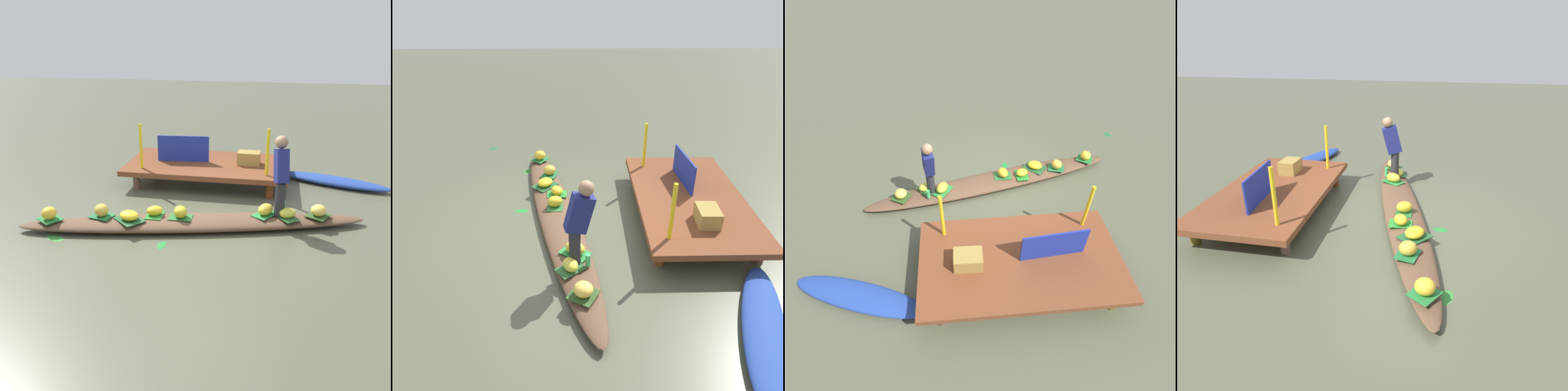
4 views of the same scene
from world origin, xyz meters
The scene contains 28 objects.
canal_water centered at (0.00, 0.00, 0.00)m, with size 40.00×40.00×0.00m, color #51543E.
dock_platform centered at (-0.15, 2.24, 0.34)m, with size 3.20×1.80×0.40m.
vendor_boat centered at (0.00, 0.00, 0.09)m, with size 5.45×0.63×0.18m, color brown.
moored_boat centered at (2.38, 2.49, 0.08)m, with size 2.21×0.49×0.16m, color #234097.
leaf_mat_0 centered at (-2.18, -0.49, 0.19)m, with size 0.34×0.29×0.01m, color #247635.
banana_bunch_0 centered at (-2.18, -0.49, 0.29)m, with size 0.24×0.22×0.20m, color yellow.
leaf_mat_1 centered at (1.09, 0.31, 0.19)m, with size 0.42×0.26×0.01m, color #298238.
banana_bunch_1 centered at (1.09, 0.31, 0.28)m, with size 0.30×0.20×0.18m, color yellow.
leaf_mat_2 centered at (-0.96, -0.28, 0.19)m, with size 0.44×0.34×0.01m, color #22552B.
banana_bunch_2 centered at (-0.96, -0.28, 0.26)m, with size 0.32×0.26×0.14m, color yellow.
leaf_mat_3 centered at (-0.20, -0.05, 0.19)m, with size 0.37×0.26×0.01m, color #296A2F.
banana_bunch_3 centered at (-0.20, -0.05, 0.28)m, with size 0.26×0.20×0.19m, color gold.
leaf_mat_4 centered at (1.44, 0.25, 0.19)m, with size 0.37×0.25×0.01m, color #2E602F.
banana_bunch_4 centered at (1.44, 0.25, 0.27)m, with size 0.26×0.19×0.15m, color yellow.
leaf_mat_5 centered at (-0.62, -0.04, 0.19)m, with size 0.36×0.26×0.01m, color #27832E.
banana_bunch_5 centered at (-0.62, -0.04, 0.26)m, with size 0.26×0.20×0.15m, color yellow.
leaf_mat_6 centered at (1.92, 0.42, 0.19)m, with size 0.33×0.32×0.01m, color #2F4F21.
banana_bunch_6 centered at (1.92, 0.42, 0.28)m, with size 0.23×0.24×0.18m, color #F9CF51.
leaf_mat_7 centered at (-1.43, -0.23, 0.19)m, with size 0.34×0.28×0.01m, color #216E37.
banana_bunch_7 centered at (-1.43, -0.23, 0.29)m, with size 0.24×0.22×0.20m, color gold.
vendor_person centered at (1.29, 0.37, 0.89)m, with size 0.27×0.44×1.25m.
water_bottle centered at (1.37, 0.49, 0.28)m, with size 0.07×0.07×0.19m, color #43BE67.
market_banner centered at (-0.65, 2.24, 0.66)m, with size 1.05×0.03×0.53m, color navy.
railing_post_west centered at (-1.35, 1.64, 0.84)m, with size 0.06×0.06×0.87m, color yellow.
railing_post_east centered at (1.05, 1.64, 0.84)m, with size 0.06×0.06×0.87m, color yellow.
produce_crate centered at (0.68, 2.29, 0.53)m, with size 0.44×0.32×0.25m, color olive.
drifting_plant_0 centered at (-0.35, -0.66, 0.00)m, with size 0.24×0.12×0.01m, color #217F32.
drifting_plant_1 centered at (-1.98, -0.74, 0.00)m, with size 0.30×0.17×0.01m, color #358A34.
Camera 1 is at (1.15, -6.03, 2.95)m, focal length 39.50 mm.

